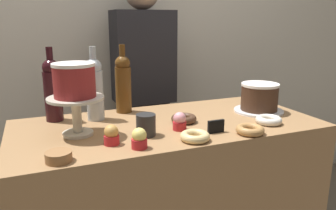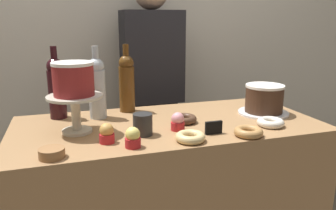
# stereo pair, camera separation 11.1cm
# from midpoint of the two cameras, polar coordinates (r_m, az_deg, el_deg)

# --- Properties ---
(back_wall) EXTENTS (6.00, 0.05, 2.60)m
(back_wall) POSITION_cam_midpoint_polar(r_m,az_deg,el_deg) (2.23, -5.56, 13.23)
(back_wall) COLOR beige
(back_wall) RESTS_ON ground_plane
(cake_stand_pedestal) EXTENTS (0.21, 0.21, 0.15)m
(cake_stand_pedestal) POSITION_cam_midpoint_polar(r_m,az_deg,el_deg) (1.33, -13.36, -0.45)
(cake_stand_pedestal) COLOR beige
(cake_stand_pedestal) RESTS_ON display_counter
(white_layer_cake) EXTENTS (0.16, 0.16, 0.13)m
(white_layer_cake) POSITION_cam_midpoint_polar(r_m,az_deg,el_deg) (1.31, -13.65, 4.38)
(white_layer_cake) COLOR maroon
(white_layer_cake) RESTS_ON cake_stand_pedestal
(silver_serving_platter) EXTENTS (0.24, 0.24, 0.01)m
(silver_serving_platter) POSITION_cam_midpoint_polar(r_m,az_deg,el_deg) (1.66, 17.93, -1.30)
(silver_serving_platter) COLOR white
(silver_serving_platter) RESTS_ON display_counter
(chocolate_round_cake) EXTENTS (0.18, 0.18, 0.13)m
(chocolate_round_cake) POSITION_cam_midpoint_polar(r_m,az_deg,el_deg) (1.64, 18.12, 1.06)
(chocolate_round_cake) COLOR #3D2619
(chocolate_round_cake) RESTS_ON silver_serving_platter
(wine_bottle_clear) EXTENTS (0.08, 0.08, 0.33)m
(wine_bottle_clear) POSITION_cam_midpoint_polar(r_m,az_deg,el_deg) (1.51, -10.07, 3.08)
(wine_bottle_clear) COLOR #B2BCC1
(wine_bottle_clear) RESTS_ON display_counter
(wine_bottle_dark_red) EXTENTS (0.08, 0.08, 0.33)m
(wine_bottle_dark_red) POSITION_cam_midpoint_polar(r_m,az_deg,el_deg) (1.55, -16.70, 2.99)
(wine_bottle_dark_red) COLOR black
(wine_bottle_dark_red) RESTS_ON display_counter
(wine_bottle_amber) EXTENTS (0.08, 0.08, 0.33)m
(wine_bottle_amber) POSITION_cam_midpoint_polar(r_m,az_deg,el_deg) (1.60, -5.16, 3.92)
(wine_bottle_amber) COLOR #5B3814
(wine_bottle_amber) RESTS_ON display_counter
(cupcake_lemon) EXTENTS (0.06, 0.06, 0.07)m
(cupcake_lemon) POSITION_cam_midpoint_polar(r_m,az_deg,el_deg) (1.17, -3.37, -5.69)
(cupcake_lemon) COLOR red
(cupcake_lemon) RESTS_ON display_counter
(cupcake_strawberry) EXTENTS (0.06, 0.06, 0.07)m
(cupcake_strawberry) POSITION_cam_midpoint_polar(r_m,az_deg,el_deg) (1.34, 4.04, -2.93)
(cupcake_strawberry) COLOR red
(cupcake_strawberry) RESTS_ON display_counter
(cupcake_caramel) EXTENTS (0.06, 0.06, 0.07)m
(cupcake_caramel) POSITION_cam_midpoint_polar(r_m,az_deg,el_deg) (1.22, -7.94, -4.93)
(cupcake_caramel) COLOR red
(cupcake_caramel) RESTS_ON display_counter
(donut_maple) EXTENTS (0.11, 0.11, 0.03)m
(donut_maple) POSITION_cam_midpoint_polar(r_m,az_deg,el_deg) (1.33, 16.00, -4.49)
(donut_maple) COLOR #B27F47
(donut_maple) RESTS_ON display_counter
(donut_glazed) EXTENTS (0.11, 0.11, 0.03)m
(donut_glazed) POSITION_cam_midpoint_polar(r_m,az_deg,el_deg) (1.23, 6.43, -5.53)
(donut_glazed) COLOR #E0C17F
(donut_glazed) RESTS_ON display_counter
(donut_chocolate) EXTENTS (0.11, 0.11, 0.03)m
(donut_chocolate) POSITION_cam_midpoint_polar(r_m,az_deg,el_deg) (1.45, 4.96, -2.44)
(donut_chocolate) COLOR #472D1E
(donut_chocolate) RESTS_ON display_counter
(donut_sugar) EXTENTS (0.11, 0.11, 0.03)m
(donut_sugar) POSITION_cam_midpoint_polar(r_m,az_deg,el_deg) (1.48, 19.29, -2.87)
(donut_sugar) COLOR silver
(donut_sugar) RESTS_ON display_counter
(cookie_stack) EXTENTS (0.08, 0.08, 0.03)m
(cookie_stack) POSITION_cam_midpoint_polar(r_m,az_deg,el_deg) (1.13, -16.72, -7.96)
(cookie_stack) COLOR olive
(cookie_stack) RESTS_ON display_counter
(price_sign_chalkboard) EXTENTS (0.07, 0.01, 0.05)m
(price_sign_chalkboard) POSITION_cam_midpoint_polar(r_m,az_deg,el_deg) (1.32, 10.24, -3.88)
(price_sign_chalkboard) COLOR black
(price_sign_chalkboard) RESTS_ON display_counter
(coffee_cup_ceramic) EXTENTS (0.08, 0.08, 0.08)m
(coffee_cup_ceramic) POSITION_cam_midpoint_polar(r_m,az_deg,el_deg) (1.29, -1.91, -3.38)
(coffee_cup_ceramic) COLOR #282828
(coffee_cup_ceramic) RESTS_ON display_counter
(barista_figure) EXTENTS (0.36, 0.22, 1.60)m
(barista_figure) POSITION_cam_midpoint_polar(r_m,az_deg,el_deg) (2.10, -1.21, 0.51)
(barista_figure) COLOR black
(barista_figure) RESTS_ON ground_plane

